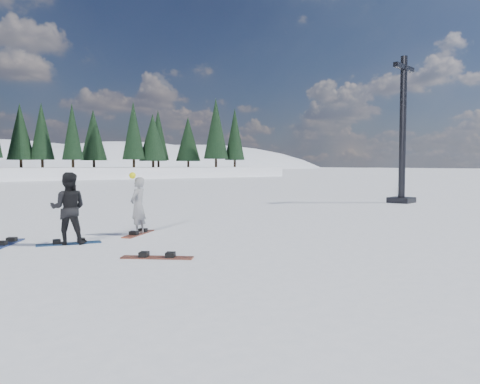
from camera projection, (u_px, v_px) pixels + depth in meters
name	position (u px, v px, depth m)	size (l,w,h in m)	color
ground	(151.00, 244.00, 11.44)	(420.00, 420.00, 0.00)	white
lift_tower	(402.00, 144.00, 23.58)	(2.02, 1.31, 7.34)	black
snowboarder_woman	(138.00, 205.00, 12.98)	(0.69, 0.66, 1.74)	gray
snowboarder_man	(68.00, 208.00, 11.38)	(0.86, 0.67, 1.76)	black
snowboard_woman	(138.00, 234.00, 13.03)	(1.50, 0.28, 0.03)	#A03F22
snowboard_man	(69.00, 244.00, 11.43)	(1.50, 0.28, 0.03)	navy
snowboard_loose_a	(7.00, 244.00, 11.39)	(1.50, 0.28, 0.03)	navy
snowboard_loose_b	(157.00, 258.00, 9.72)	(1.50, 0.28, 0.03)	brown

